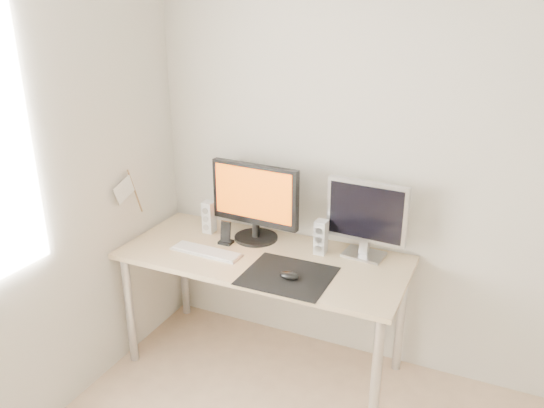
% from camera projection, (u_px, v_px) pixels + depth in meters
% --- Properties ---
extents(wall_back, '(3.50, 0.00, 3.50)m').
position_uv_depth(wall_back, '(456.00, 169.00, 2.73)').
color(wall_back, silver).
rests_on(wall_back, ground).
extents(mousepad, '(0.45, 0.40, 0.00)m').
position_uv_depth(mousepad, '(288.00, 276.00, 2.73)').
color(mousepad, black).
rests_on(mousepad, desk).
extents(mouse, '(0.11, 0.06, 0.04)m').
position_uv_depth(mouse, '(289.00, 275.00, 2.69)').
color(mouse, black).
rests_on(mouse, mousepad).
extents(desk, '(1.60, 0.70, 0.73)m').
position_uv_depth(desk, '(263.00, 268.00, 2.99)').
color(desk, '#D1B587').
rests_on(desk, ground).
extents(main_monitor, '(0.55, 0.28, 0.47)m').
position_uv_depth(main_monitor, '(255.00, 199.00, 3.07)').
color(main_monitor, black).
rests_on(main_monitor, desk).
extents(second_monitor, '(0.45, 0.18, 0.43)m').
position_uv_depth(second_monitor, '(366.00, 216.00, 2.87)').
color(second_monitor, '#BCBCBF').
rests_on(second_monitor, desk).
extents(speaker_left, '(0.06, 0.08, 0.20)m').
position_uv_depth(speaker_left, '(209.00, 217.00, 3.23)').
color(speaker_left, white).
rests_on(speaker_left, desk).
extents(speaker_right, '(0.06, 0.08, 0.20)m').
position_uv_depth(speaker_right, '(321.00, 237.00, 2.95)').
color(speaker_right, silver).
rests_on(speaker_right, desk).
extents(keyboard, '(0.42, 0.14, 0.02)m').
position_uv_depth(keyboard, '(206.00, 251.00, 2.99)').
color(keyboard, silver).
rests_on(keyboard, desk).
extents(phone_dock, '(0.08, 0.07, 0.14)m').
position_uv_depth(phone_dock, '(226.00, 237.00, 3.09)').
color(phone_dock, black).
rests_on(phone_dock, desk).
extents(pennant, '(0.01, 0.23, 0.29)m').
position_uv_depth(pennant, '(128.00, 190.00, 3.03)').
color(pennant, '#A57F54').
rests_on(pennant, wall_left).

